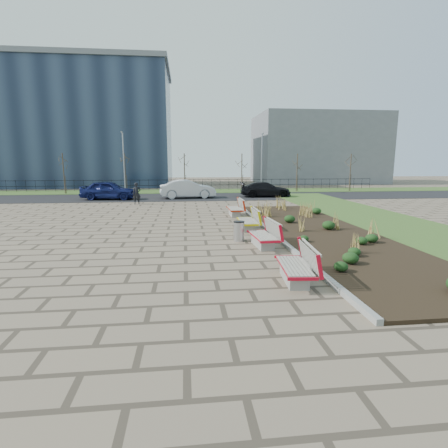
{
  "coord_description": "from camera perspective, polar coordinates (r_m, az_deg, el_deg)",
  "views": [
    {
      "loc": [
        0.03,
        -10.23,
        3.33
      ],
      "look_at": [
        1.5,
        3.0,
        0.9
      ],
      "focal_mm": 28.0,
      "sensor_mm": 36.0,
      "label": 1
    }
  ],
  "objects": [
    {
      "name": "grass_verge_near",
      "position": [
        19.06,
        28.94,
        -0.96
      ],
      "size": [
        5.0,
        38.0,
        0.04
      ],
      "primitive_type": "cube",
      "color": "#33511E",
      "rests_on": "ground"
    },
    {
      "name": "bench_b",
      "position": [
        13.7,
        6.33,
        -1.64
      ],
      "size": [
        1.02,
        2.15,
        1.0
      ],
      "primitive_type": null,
      "rotation": [
        0.0,
        0.0,
        0.06
      ],
      "color": "red",
      "rests_on": "ground"
    },
    {
      "name": "tree_d",
      "position": [
        37.23,
        2.91,
        8.35
      ],
      "size": [
        1.4,
        1.4,
        4.0
      ],
      "primitive_type": null,
      "color": "#4C3D2D",
      "rests_on": "grass_verge_far"
    },
    {
      "name": "planting_curb",
      "position": [
        16.05,
        7.82,
        -1.45
      ],
      "size": [
        0.16,
        18.0,
        0.15
      ],
      "primitive_type": "cube",
      "color": "gray",
      "rests_on": "ground"
    },
    {
      "name": "bench_d",
      "position": [
        21.26,
        1.74,
        2.69
      ],
      "size": [
        0.92,
        2.11,
        1.0
      ],
      "primitive_type": null,
      "rotation": [
        0.0,
        0.0,
        0.01
      ],
      "color": "#B5230C",
      "rests_on": "ground"
    },
    {
      "name": "car_black",
      "position": [
        32.56,
        6.79,
        5.63
      ],
      "size": [
        4.74,
        2.14,
        1.35
      ],
      "primitive_type": "imported",
      "rotation": [
        0.0,
        0.0,
        1.52
      ],
      "color": "black",
      "rests_on": "road"
    },
    {
      "name": "tree_e",
      "position": [
        38.65,
        11.82,
        8.22
      ],
      "size": [
        1.4,
        1.4,
        4.0
      ],
      "primitive_type": null,
      "color": "#4C3D2D",
      "rests_on": "grass_verge_far"
    },
    {
      "name": "road",
      "position": [
        32.4,
        -6.39,
        4.4
      ],
      "size": [
        80.0,
        7.0,
        0.02
      ],
      "primitive_type": "cube",
      "color": "black",
      "rests_on": "ground"
    },
    {
      "name": "tree_a",
      "position": [
        38.67,
        -24.7,
        7.5
      ],
      "size": [
        1.4,
        1.4,
        4.0
      ],
      "primitive_type": null,
      "color": "#4C3D2D",
      "rests_on": "grass_verge_far"
    },
    {
      "name": "planting_bed",
      "position": [
        16.77,
        15.57,
        -1.32
      ],
      "size": [
        4.5,
        18.0,
        0.1
      ],
      "primitive_type": "cube",
      "color": "black",
      "rests_on": "ground"
    },
    {
      "name": "pedestrian",
      "position": [
        27.65,
        -14.06,
        4.86
      ],
      "size": [
        0.65,
        0.47,
        1.67
      ],
      "primitive_type": "imported",
      "rotation": [
        0.0,
        0.0,
        0.13
      ],
      "color": "black",
      "rests_on": "ground"
    },
    {
      "name": "tree_c",
      "position": [
        36.75,
        -6.46,
        8.27
      ],
      "size": [
        1.4,
        1.4,
        4.0
      ],
      "primitive_type": null,
      "color": "#4C3D2D",
      "rests_on": "grass_verge_far"
    },
    {
      "name": "bench_a",
      "position": [
        9.94,
        11.41,
        -6.41
      ],
      "size": [
        1.09,
        2.18,
        1.0
      ],
      "primitive_type": null,
      "rotation": [
        0.0,
        0.0,
        -0.09
      ],
      "color": "#B50C21",
      "rests_on": "ground"
    },
    {
      "name": "car_silver",
      "position": [
        31.41,
        -5.95,
        5.72
      ],
      "size": [
        5.04,
        2.21,
        1.61
      ],
      "primitive_type": "imported",
      "rotation": [
        0.0,
        0.0,
        1.68
      ],
      "color": "#B5B7BD",
      "rests_on": "road"
    },
    {
      "name": "building_glass",
      "position": [
        55.0,
        -30.85,
        13.27
      ],
      "size": [
        40.0,
        14.0,
        15.0
      ],
      "primitive_type": "cube",
      "color": "#192338",
      "rests_on": "ground"
    },
    {
      "name": "railing_fence",
      "position": [
        39.82,
        -6.42,
        6.41
      ],
      "size": [
        44.0,
        0.1,
        1.2
      ],
      "primitive_type": null,
      "color": "black",
      "rests_on": "grass_verge_far"
    },
    {
      "name": "lamp_west",
      "position": [
        36.72,
        -16.02,
        9.5
      ],
      "size": [
        0.24,
        0.6,
        6.0
      ],
      "primitive_type": null,
      "color": "gray",
      "rests_on": "grass_verge_far"
    },
    {
      "name": "building_grey",
      "position": [
        55.94,
        14.89,
        11.72
      ],
      "size": [
        18.0,
        12.0,
        10.0
      ],
      "primitive_type": "cube",
      "color": "slate",
      "rests_on": "ground"
    },
    {
      "name": "bench_c",
      "position": [
        16.94,
        3.84,
        0.71
      ],
      "size": [
        0.94,
        2.12,
        1.0
      ],
      "primitive_type": null,
      "rotation": [
        0.0,
        0.0,
        -0.02
      ],
      "color": "yellow",
      "rests_on": "ground"
    },
    {
      "name": "tree_f",
      "position": [
        40.91,
        19.91,
        7.93
      ],
      "size": [
        1.4,
        1.4,
        4.0
      ],
      "primitive_type": null,
      "color": "#4C3D2D",
      "rests_on": "grass_verge_far"
    },
    {
      "name": "grass_verge_far",
      "position": [
        38.37,
        -6.4,
        5.33
      ],
      "size": [
        80.0,
        5.0,
        0.04
      ],
      "primitive_type": "cube",
      "color": "#33511E",
      "rests_on": "ground"
    },
    {
      "name": "car_blue",
      "position": [
        31.62,
        -18.3,
        5.27
      ],
      "size": [
        4.84,
        2.35,
        1.59
      ],
      "primitive_type": "imported",
      "rotation": [
        0.0,
        0.0,
        1.47
      ],
      "color": "#11184E",
      "rests_on": "road"
    },
    {
      "name": "tree_b",
      "position": [
        37.24,
        -15.82,
        7.97
      ],
      "size": [
        1.4,
        1.4,
        4.0
      ],
      "primitive_type": null,
      "color": "#4C3D2D",
      "rests_on": "grass_verge_far"
    },
    {
      "name": "litter_bin",
      "position": [
        14.56,
        2.45,
        -1.23
      ],
      "size": [
        0.45,
        0.45,
        0.82
      ],
      "primitive_type": "cylinder",
      "color": "#B2B2B7",
      "rests_on": "ground"
    },
    {
      "name": "ground",
      "position": [
        10.75,
        -6.24,
        -7.75
      ],
      "size": [
        120.0,
        120.0,
        0.0
      ],
      "primitive_type": "plane",
      "color": "#746450",
      "rests_on": "ground"
    },
    {
      "name": "lamp_east",
      "position": [
        37.09,
        6.15,
        9.84
      ],
      "size": [
        0.24,
        0.6,
        6.0
      ],
      "primitive_type": null,
      "color": "gray",
      "rests_on": "grass_verge_far"
    }
  ]
}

